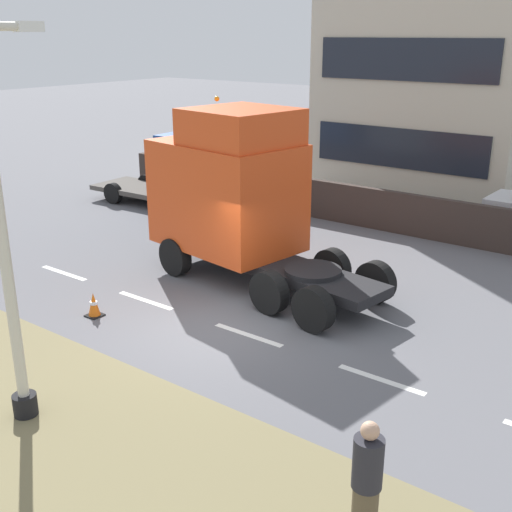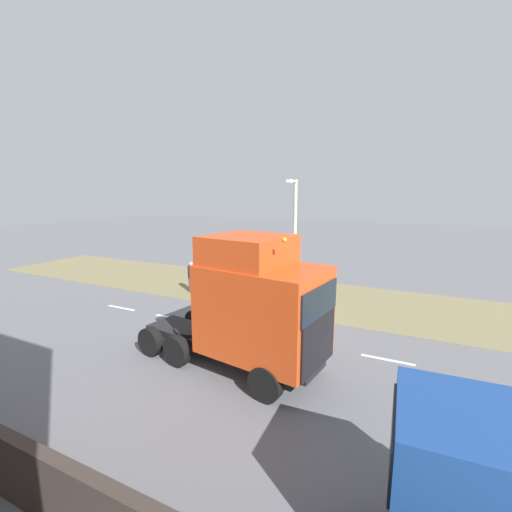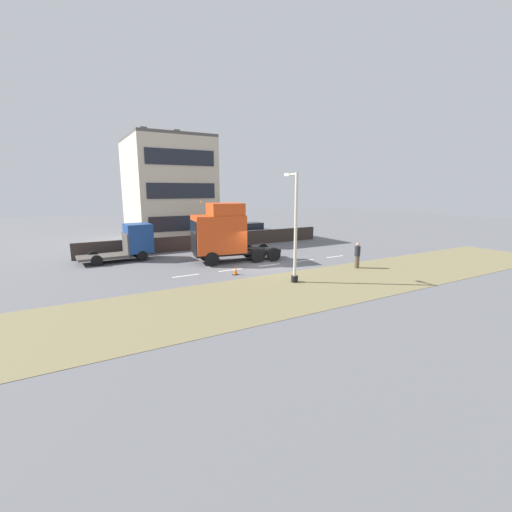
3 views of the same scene
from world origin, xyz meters
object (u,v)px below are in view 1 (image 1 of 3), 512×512
(flatbed_truck, at_px, (184,170))
(traffic_cone_lead, at_px, (94,305))
(pedestrian, at_px, (366,485))
(lamp_post, at_px, (9,258))
(lorry_cab, at_px, (234,194))

(flatbed_truck, relative_size, traffic_cone_lead, 9.58)
(pedestrian, bearing_deg, lamp_post, 97.55)
(traffic_cone_lead, bearing_deg, pedestrian, -107.01)
(lorry_cab, height_order, lamp_post, lamp_post)
(lorry_cab, xyz_separation_m, flatbed_truck, (4.27, 5.79, -0.77))
(flatbed_truck, distance_m, lamp_post, 13.80)
(lorry_cab, xyz_separation_m, pedestrian, (-6.66, -7.41, -1.36))
(flatbed_truck, height_order, pedestrian, flatbed_truck)
(lamp_post, relative_size, traffic_cone_lead, 11.14)
(flatbed_truck, height_order, lamp_post, lamp_post)
(pedestrian, relative_size, traffic_cone_lead, 3.13)
(lamp_post, xyz_separation_m, pedestrian, (0.80, -6.06, -1.98))
(lorry_cab, height_order, pedestrian, lorry_cab)
(pedestrian, bearing_deg, lorry_cab, 48.07)
(lamp_post, bearing_deg, traffic_cone_lead, 34.29)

